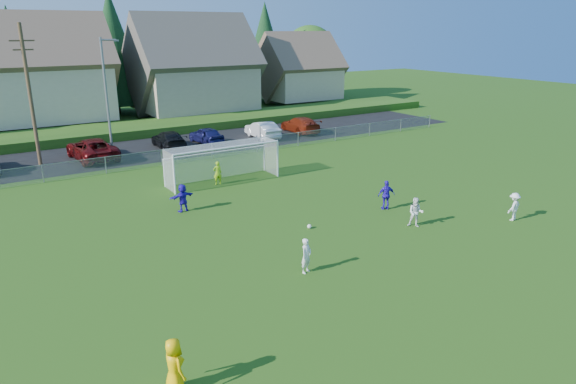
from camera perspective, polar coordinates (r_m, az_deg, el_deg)
name	(u,v)px	position (r m, az deg, el deg)	size (l,w,h in m)	color
ground	(393,275)	(21.74, 11.60, -8.99)	(160.00, 160.00, 0.00)	#193D0C
asphalt_lot	(163,148)	(44.49, -13.73, 4.78)	(60.00, 60.00, 0.00)	black
grass_embankment	(136,129)	(51.44, -16.57, 6.72)	(70.00, 6.00, 0.80)	#1E420F
soccer_ball	(309,226)	(25.92, 2.39, -3.84)	(0.22, 0.22, 0.22)	white
referee	(174,366)	(15.16, -12.53, -18.37)	(0.81, 0.53, 1.66)	#FCB905
player_white_a	(306,256)	(21.21, 2.04, -7.08)	(0.54, 0.36, 1.49)	white
player_white_b	(416,212)	(26.68, 14.01, -2.22)	(0.75, 0.58, 1.53)	white
player_white_c	(514,207)	(29.26, 23.81, -1.50)	(0.97, 0.56, 1.50)	white
player_blue_a	(386,195)	(28.87, 10.87, -0.34)	(0.97, 0.40, 1.66)	#2A13B6
player_blue_b	(183,198)	(28.66, -11.62, -0.64)	(1.44, 0.46, 1.55)	#2A13B6
goalkeeper	(218,173)	(33.25, -7.84, 2.12)	(0.55, 0.36, 1.52)	#B6EE1C
car_c	(92,149)	(42.04, -20.95, 4.49)	(2.71, 5.87, 1.63)	#4D080A
car_d	(169,140)	(44.27, -13.10, 5.70)	(1.99, 4.91, 1.42)	black
car_e	(206,135)	(45.52, -9.08, 6.26)	(1.67, 4.14, 1.41)	#15164C
car_f	(262,130)	(47.12, -2.86, 6.91)	(1.61, 4.60, 1.52)	silver
car_g	(300,125)	(49.68, 1.37, 7.49)	(2.09, 5.14, 1.49)	maroon
soccer_goal	(221,157)	(33.76, -7.41, 3.90)	(7.42, 1.90, 2.50)	white
chainlink_fence	(187,154)	(39.31, -11.11, 4.20)	(52.06, 0.06, 1.20)	gray
streetlight	(107,95)	(41.04, -19.45, 10.08)	(1.38, 0.18, 9.00)	slate
utility_pole	(30,94)	(41.14, -26.75, 9.65)	(1.60, 0.26, 10.00)	#473321
houses_row	(127,51)	(58.36, -17.46, 14.76)	(53.90, 11.45, 13.27)	tan
tree_row	(103,53)	(64.21, -19.83, 14.37)	(65.98, 12.36, 13.80)	#382616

